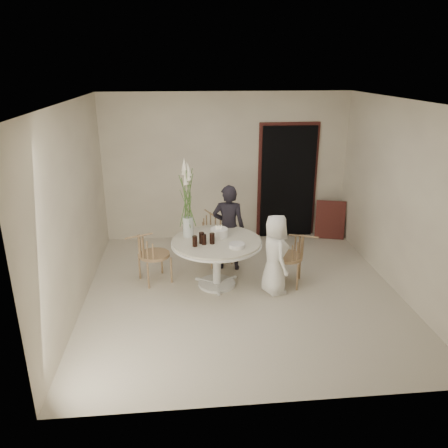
{
  "coord_description": "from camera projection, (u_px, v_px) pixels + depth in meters",
  "views": [
    {
      "loc": [
        -0.81,
        -5.61,
        3.14
      ],
      "look_at": [
        -0.24,
        0.3,
        0.96
      ],
      "focal_mm": 35.0,
      "sensor_mm": 36.0,
      "label": 1
    }
  ],
  "objects": [
    {
      "name": "chair_left",
      "position": [
        147.0,
        251.0,
        6.5
      ],
      "size": [
        0.59,
        0.57,
        0.8
      ],
      "rotation": [
        0.0,
        0.0,
        2.0
      ],
      "color": "#A6775A",
      "rests_on": "ground"
    },
    {
      "name": "doorway",
      "position": [
        288.0,
        183.0,
        8.19
      ],
      "size": [
        1.0,
        0.1,
        2.1
      ],
      "primitive_type": "cube",
      "color": "black",
      "rests_on": "ground"
    },
    {
      "name": "girl",
      "position": [
        229.0,
        228.0,
        6.91
      ],
      "size": [
        0.57,
        0.43,
        1.4
      ],
      "primitive_type": "imported",
      "rotation": [
        0.0,
        0.0,
        2.95
      ],
      "color": "black",
      "rests_on": "ground"
    },
    {
      "name": "birthday_cake",
      "position": [
        219.0,
        233.0,
        6.46
      ],
      "size": [
        0.26,
        0.26,
        0.17
      ],
      "rotation": [
        0.0,
        0.0,
        0.05
      ],
      "color": "white",
      "rests_on": "table"
    },
    {
      "name": "cola_tumbler_a",
      "position": [
        195.0,
        241.0,
        6.11
      ],
      "size": [
        0.09,
        0.09,
        0.15
      ],
      "primitive_type": "cylinder",
      "rotation": [
        0.0,
        0.0,
        -0.37
      ],
      "color": "black",
      "rests_on": "table"
    },
    {
      "name": "chair_far",
      "position": [
        214.0,
        231.0,
        7.28
      ],
      "size": [
        0.56,
        0.59,
        0.81
      ],
      "rotation": [
        0.0,
        0.0,
        0.39
      ],
      "color": "#A6775A",
      "rests_on": "ground"
    },
    {
      "name": "picture_frame",
      "position": [
        330.0,
        220.0,
        8.27
      ],
      "size": [
        0.57,
        0.3,
        0.72
      ],
      "primitive_type": "cube",
      "rotation": [
        -0.17,
        0.0,
        -0.27
      ],
      "color": "maroon",
      "rests_on": "ground"
    },
    {
      "name": "chair_right",
      "position": [
        295.0,
        252.0,
        6.45
      ],
      "size": [
        0.58,
        0.55,
        0.81
      ],
      "rotation": [
        0.0,
        0.0,
        -1.93
      ],
      "color": "#A6775A",
      "rests_on": "ground"
    },
    {
      "name": "cola_tumbler_c",
      "position": [
        204.0,
        239.0,
        6.18
      ],
      "size": [
        0.07,
        0.07,
        0.15
      ],
      "primitive_type": "cylinder",
      "rotation": [
        0.0,
        0.0,
        -0.0
      ],
      "color": "black",
      "rests_on": "table"
    },
    {
      "name": "door_trim",
      "position": [
        287.0,
        179.0,
        8.21
      ],
      "size": [
        1.12,
        0.03,
        2.22
      ],
      "primitive_type": "cube",
      "color": "maroon",
      "rests_on": "ground"
    },
    {
      "name": "cola_tumbler_d",
      "position": [
        202.0,
        238.0,
        6.21
      ],
      "size": [
        0.08,
        0.08,
        0.16
      ],
      "primitive_type": "cylinder",
      "rotation": [
        0.0,
        0.0,
        0.09
      ],
      "color": "black",
      "rests_on": "table"
    },
    {
      "name": "flower_vase",
      "position": [
        187.0,
        200.0,
        6.31
      ],
      "size": [
        0.16,
        0.16,
        1.18
      ],
      "rotation": [
        0.0,
        0.0,
        0.01
      ],
      "color": "silver",
      "rests_on": "table"
    },
    {
      "name": "plate_stack",
      "position": [
        237.0,
        246.0,
        6.09
      ],
      "size": [
        0.27,
        0.27,
        0.06
      ],
      "primitive_type": "cylinder",
      "rotation": [
        0.0,
        0.0,
        0.23
      ],
      "color": "white",
      "rests_on": "table"
    },
    {
      "name": "room_shell",
      "position": [
        244.0,
        185.0,
        5.84
      ],
      "size": [
        4.5,
        4.5,
        4.5
      ],
      "color": "silver",
      "rests_on": "ground"
    },
    {
      "name": "table",
      "position": [
        217.0,
        247.0,
        6.39
      ],
      "size": [
        1.33,
        1.33,
        0.73
      ],
      "color": "silver",
      "rests_on": "ground"
    },
    {
      "name": "ground",
      "position": [
        242.0,
        292.0,
        6.4
      ],
      "size": [
        4.5,
        4.5,
        0.0
      ],
      "primitive_type": "plane",
      "color": "beige",
      "rests_on": "ground"
    },
    {
      "name": "boy",
      "position": [
        275.0,
        254.0,
        6.21
      ],
      "size": [
        0.47,
        0.63,
        1.18
      ],
      "primitive_type": "imported",
      "rotation": [
        0.0,
        0.0,
        1.74
      ],
      "color": "white",
      "rests_on": "ground"
    },
    {
      "name": "cola_tumbler_b",
      "position": [
        212.0,
        239.0,
        6.2
      ],
      "size": [
        0.09,
        0.09,
        0.16
      ],
      "primitive_type": "cylinder",
      "rotation": [
        0.0,
        0.0,
        -0.27
      ],
      "color": "black",
      "rests_on": "table"
    }
  ]
}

